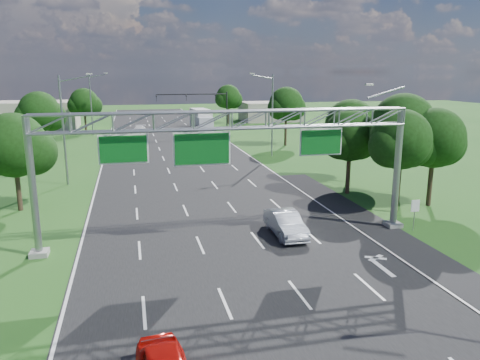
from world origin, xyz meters
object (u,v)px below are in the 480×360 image
object	(u,v)px
sign_gantry	(232,130)
box_truck	(202,120)
silver_sedan	(286,224)
traffic_signal	(207,103)
regulatory_sign	(415,209)

from	to	relation	value
sign_gantry	box_truck	bearing A→B (deg)	83.13
silver_sedan	traffic_signal	bearing A→B (deg)	85.77
regulatory_sign	box_truck	bearing A→B (deg)	94.79
sign_gantry	regulatory_sign	world-z (taller)	sign_gantry
regulatory_sign	traffic_signal	distance (m)	54.37
traffic_signal	silver_sedan	xyz separation A→B (m)	(-3.65, -52.95, -4.39)
sign_gantry	regulatory_sign	distance (m)	13.25
sign_gantry	traffic_signal	xyz separation A→B (m)	(7.15, 53.00, -1.72)
traffic_signal	box_truck	world-z (taller)	traffic_signal
traffic_signal	regulatory_sign	bearing A→B (deg)	-84.80
regulatory_sign	silver_sedan	world-z (taller)	regulatory_sign
sign_gantry	silver_sedan	xyz separation A→B (m)	(3.50, 0.06, -6.11)
sign_gantry	regulatory_sign	size ratio (longest dim) A/B	11.19
sign_gantry	traffic_signal	world-z (taller)	sign_gantry
silver_sedan	box_truck	world-z (taller)	box_truck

